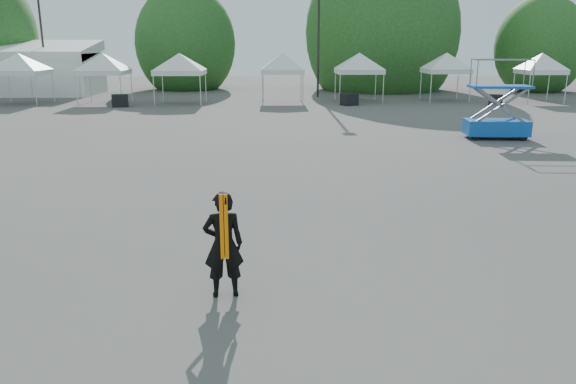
{
  "coord_description": "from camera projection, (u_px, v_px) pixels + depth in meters",
  "views": [
    {
      "loc": [
        -0.36,
        -10.88,
        3.97
      ],
      "look_at": [
        -0.1,
        -0.86,
        1.3
      ],
      "focal_mm": 35.0,
      "sensor_mm": 36.0,
      "label": 1
    }
  ],
  "objects": [
    {
      "name": "tree_far_e",
      "position": [
        540.0,
        47.0,
        46.9
      ],
      "size": [
        3.84,
        3.84,
        5.84
      ],
      "color": "#382314",
      "rests_on": "ground"
    },
    {
      "name": "marquee",
      "position": [
        0.0,
        69.0,
        44.29
      ],
      "size": [
        15.0,
        6.25,
        4.23
      ],
      "color": "white",
      "rests_on": "ground"
    },
    {
      "name": "tent_c",
      "position": [
        103.0,
        57.0,
        37.12
      ],
      "size": [
        4.3,
        4.3,
        3.88
      ],
      "color": "silver",
      "rests_on": "ground"
    },
    {
      "name": "tree_mid_e",
      "position": [
        382.0,
        33.0,
        48.19
      ],
      "size": [
        5.12,
        5.12,
        7.79
      ],
      "color": "#382314",
      "rests_on": "ground"
    },
    {
      "name": "crate_mid",
      "position": [
        349.0,
        99.0,
        36.8
      ],
      "size": [
        1.22,
        1.11,
        0.77
      ],
      "primitive_type": "cube",
      "rotation": [
        0.0,
        0.0,
        0.42
      ],
      "color": "black",
      "rests_on": "ground"
    },
    {
      "name": "tent_d",
      "position": [
        179.0,
        57.0,
        36.97
      ],
      "size": [
        4.5,
        4.5,
        3.88
      ],
      "color": "silver",
      "rests_on": "ground"
    },
    {
      "name": "scissor_lift",
      "position": [
        499.0,
        99.0,
        23.65
      ],
      "size": [
        2.67,
        1.5,
        3.32
      ],
      "rotation": [
        0.0,
        0.0,
        -0.09
      ],
      "color": "#0D4EAA",
      "rests_on": "ground"
    },
    {
      "name": "tent_f",
      "position": [
        359.0,
        57.0,
        38.47
      ],
      "size": [
        4.41,
        4.41,
        3.88
      ],
      "color": "silver",
      "rests_on": "ground"
    },
    {
      "name": "light_pole_west",
      "position": [
        40.0,
        18.0,
        42.45
      ],
      "size": [
        0.6,
        0.25,
        10.3
      ],
      "color": "black",
      "rests_on": "ground"
    },
    {
      "name": "tree_mid_w",
      "position": [
        186.0,
        43.0,
        48.97
      ],
      "size": [
        4.16,
        4.16,
        6.33
      ],
      "color": "#382314",
      "rests_on": "ground"
    },
    {
      "name": "tent_b",
      "position": [
        18.0,
        57.0,
        37.09
      ],
      "size": [
        4.57,
        4.57,
        3.88
      ],
      "color": "silver",
      "rests_on": "ground"
    },
    {
      "name": "tent_e",
      "position": [
        282.0,
        57.0,
        38.03
      ],
      "size": [
        4.09,
        4.09,
        3.88
      ],
      "color": "silver",
      "rests_on": "ground"
    },
    {
      "name": "crate_west",
      "position": [
        120.0,
        101.0,
        35.95
      ],
      "size": [
        1.17,
        1.0,
        0.79
      ],
      "primitive_type": "cube",
      "rotation": [
        0.0,
        0.0,
        0.24
      ],
      "color": "black",
      "rests_on": "ground"
    },
    {
      "name": "light_pole_east",
      "position": [
        319.0,
        21.0,
        41.11
      ],
      "size": [
        0.6,
        0.25,
        9.8
      ],
      "color": "black",
      "rests_on": "ground"
    },
    {
      "name": "ground",
      "position": [
        292.0,
        242.0,
        11.54
      ],
      "size": [
        120.0,
        120.0,
        0.0
      ],
      "primitive_type": "plane",
      "color": "#474442",
      "rests_on": "ground"
    },
    {
      "name": "tent_h",
      "position": [
        542.0,
        57.0,
        37.84
      ],
      "size": [
        3.78,
        3.78,
        3.88
      ],
      "color": "silver",
      "rests_on": "ground"
    },
    {
      "name": "man",
      "position": [
        223.0,
        244.0,
        8.89
      ],
      "size": [
        0.69,
        0.51,
        1.75
      ],
      "rotation": [
        0.0,
        0.0,
        3.29
      ],
      "color": "black",
      "rests_on": "ground"
    },
    {
      "name": "tent_g",
      "position": [
        447.0,
        57.0,
        38.91
      ],
      "size": [
        4.11,
        4.11,
        3.88
      ],
      "color": "silver",
      "rests_on": "ground"
    },
    {
      "name": "crate_east",
      "position": [
        496.0,
        100.0,
        37.09
      ],
      "size": [
        1.06,
        0.96,
        0.67
      ],
      "primitive_type": "cube",
      "rotation": [
        0.0,
        0.0,
        -0.41
      ],
      "color": "black",
      "rests_on": "ground"
    }
  ]
}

